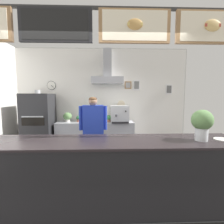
{
  "coord_description": "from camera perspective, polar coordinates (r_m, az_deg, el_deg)",
  "views": [
    {
      "loc": [
        0.14,
        -2.65,
        1.65
      ],
      "look_at": [
        0.26,
        0.7,
        1.31
      ],
      "focal_mm": 26.54,
      "sensor_mm": 36.0,
      "label": 1
    }
  ],
  "objects": [
    {
      "name": "ground_plane",
      "position": [
        3.12,
        -4.8,
        -26.09
      ],
      "size": [
        6.15,
        6.15,
        0.0
      ],
      "primitive_type": "plane",
      "color": "#3F3A38"
    },
    {
      "name": "back_wall_assembly",
      "position": [
        4.95,
        -3.53,
        5.32
      ],
      "size": [
        5.13,
        2.87,
        3.03
      ],
      "color": "#9E9E99",
      "rests_on": "ground_plane"
    },
    {
      "name": "service_counter",
      "position": [
        2.48,
        -5.46,
        -21.39
      ],
      "size": [
        4.03,
        0.74,
        1.04
      ],
      "color": "black",
      "rests_on": "ground_plane"
    },
    {
      "name": "back_prep_counter",
      "position": [
        4.87,
        -5.72,
        -8.63
      ],
      "size": [
        2.18,
        0.55,
        0.89
      ],
      "color": "#A3A5AD",
      "rests_on": "ground_plane"
    },
    {
      "name": "pizza_oven",
      "position": [
        5.0,
        -23.84,
        -3.92
      ],
      "size": [
        0.75,
        0.75,
        1.79
      ],
      "color": "#232326",
      "rests_on": "ground_plane"
    },
    {
      "name": "shop_worker",
      "position": [
        3.55,
        -6.47,
        -7.04
      ],
      "size": [
        0.59,
        0.25,
        1.61
      ],
      "rotation": [
        0.0,
        0.0,
        3.22
      ],
      "color": "#232328",
      "rests_on": "ground_plane"
    },
    {
      "name": "espresso_machine",
      "position": [
        4.72,
        2.59,
        -0.63
      ],
      "size": [
        0.51,
        0.51,
        0.47
      ],
      "color": "silver",
      "rests_on": "back_prep_counter"
    },
    {
      "name": "potted_rosemary",
      "position": [
        4.81,
        -11.49,
        -2.21
      ],
      "size": [
        0.13,
        0.13,
        0.17
      ],
      "color": "#9E563D",
      "rests_on": "back_prep_counter"
    },
    {
      "name": "potted_basil",
      "position": [
        4.71,
        -1.1,
        -2.08
      ],
      "size": [
        0.16,
        0.16,
        0.19
      ],
      "color": "#9E563D",
      "rests_on": "back_prep_counter"
    },
    {
      "name": "potted_oregano",
      "position": [
        4.9,
        -15.07,
        -1.55
      ],
      "size": [
        0.24,
        0.24,
        0.27
      ],
      "color": "beige",
      "rests_on": "back_prep_counter"
    },
    {
      "name": "potted_thyme",
      "position": [
        4.81,
        -7.8,
        -1.68
      ],
      "size": [
        0.21,
        0.21,
        0.24
      ],
      "color": "beige",
      "rests_on": "back_prep_counter"
    },
    {
      "name": "basil_vase",
      "position": [
        2.54,
        28.58,
        -3.48
      ],
      "size": [
        0.28,
        0.28,
        0.42
      ],
      "color": "silver",
      "rests_on": "service_counter"
    },
    {
      "name": "condiment_plate",
      "position": [
        2.77,
        33.75,
        -7.84
      ],
      "size": [
        0.22,
        0.22,
        0.01
      ],
      "color": "white",
      "rests_on": "service_counter"
    }
  ]
}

